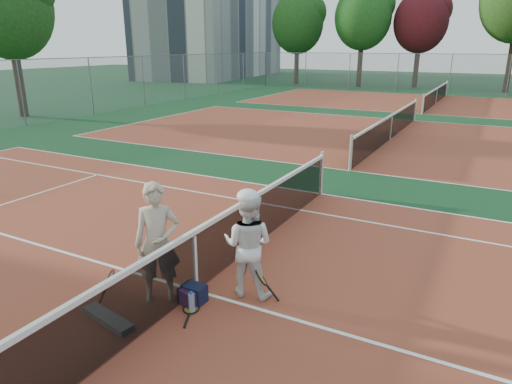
% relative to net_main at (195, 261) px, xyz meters
% --- Properties ---
extents(ground, '(130.00, 130.00, 0.00)m').
position_rel_net_main_xyz_m(ground, '(0.00, 0.00, -0.51)').
color(ground, '#0F381C').
rests_on(ground, ground).
extents(court_main, '(23.77, 10.97, 0.01)m').
position_rel_net_main_xyz_m(court_main, '(0.00, 0.00, -0.51)').
color(court_main, brown).
rests_on(court_main, ground).
extents(court_far_a, '(23.77, 10.97, 0.01)m').
position_rel_net_main_xyz_m(court_far_a, '(0.00, 13.50, -0.51)').
color(court_far_a, brown).
rests_on(court_far_a, ground).
extents(court_far_b, '(23.77, 10.97, 0.01)m').
position_rel_net_main_xyz_m(court_far_b, '(0.00, 27.00, -0.51)').
color(court_far_b, brown).
rests_on(court_far_b, ground).
extents(net_main, '(0.10, 10.98, 1.02)m').
position_rel_net_main_xyz_m(net_main, '(0.00, 0.00, 0.00)').
color(net_main, black).
rests_on(net_main, ground).
extents(net_far_a, '(0.10, 10.98, 1.02)m').
position_rel_net_main_xyz_m(net_far_a, '(0.00, 13.50, 0.00)').
color(net_far_a, black).
rests_on(net_far_a, ground).
extents(net_far_b, '(0.10, 10.98, 1.02)m').
position_rel_net_main_xyz_m(net_far_b, '(0.00, 27.00, 0.00)').
color(net_far_b, black).
rests_on(net_far_b, ground).
extents(fence_back, '(32.00, 0.06, 3.00)m').
position_rel_net_main_xyz_m(fence_back, '(0.00, 34.00, 0.99)').
color(fence_back, slate).
rests_on(fence_back, ground).
extents(apartment_block, '(12.96, 23.18, 15.00)m').
position_rel_net_main_xyz_m(apartment_block, '(-28.00, 44.00, 6.99)').
color(apartment_block, beige).
rests_on(apartment_block, ground).
extents(player_a, '(0.79, 0.73, 1.80)m').
position_rel_net_main_xyz_m(player_a, '(-0.35, -0.41, 0.39)').
color(player_a, '#B7A48D').
rests_on(player_a, ground).
extents(player_b, '(0.86, 0.72, 1.60)m').
position_rel_net_main_xyz_m(player_b, '(0.73, 0.33, 0.29)').
color(player_b, silver).
rests_on(player_b, ground).
extents(racket_red, '(0.40, 0.40, 0.55)m').
position_rel_net_main_xyz_m(racket_red, '(-0.85, -0.90, -0.24)').
color(racket_red, maroon).
rests_on(racket_red, ground).
extents(racket_black_held, '(0.45, 0.42, 0.52)m').
position_rel_net_main_xyz_m(racket_black_held, '(1.02, 0.19, -0.25)').
color(racket_black_held, black).
rests_on(racket_black_held, ground).
extents(racket_spare, '(0.49, 0.66, 0.03)m').
position_rel_net_main_xyz_m(racket_spare, '(0.23, -0.46, -0.49)').
color(racket_spare, black).
rests_on(racket_spare, ground).
extents(sports_bag_navy, '(0.35, 0.25, 0.27)m').
position_rel_net_main_xyz_m(sports_bag_navy, '(0.15, -0.26, -0.37)').
color(sports_bag_navy, black).
rests_on(sports_bag_navy, ground).
extents(sports_bag_purple, '(0.34, 0.27, 0.24)m').
position_rel_net_main_xyz_m(sports_bag_purple, '(0.13, -0.37, -0.39)').
color(sports_bag_purple, black).
rests_on(sports_bag_purple, ground).
extents(net_cover_canvas, '(0.94, 0.39, 0.10)m').
position_rel_net_main_xyz_m(net_cover_canvas, '(-0.59, -1.25, -0.46)').
color(net_cover_canvas, '#66625C').
rests_on(net_cover_canvas, ground).
extents(water_bottle, '(0.09, 0.09, 0.30)m').
position_rel_net_main_xyz_m(water_bottle, '(0.29, -0.52, -0.36)').
color(water_bottle, silver).
rests_on(water_bottle, ground).
extents(tree_back_0, '(4.88, 4.88, 8.40)m').
position_rel_net_main_xyz_m(tree_back_0, '(-14.33, 37.40, 5.07)').
color(tree_back_0, '#382314').
rests_on(tree_back_0, ground).
extents(tree_back_1, '(4.96, 4.96, 8.86)m').
position_rel_net_main_xyz_m(tree_back_1, '(-8.04, 37.22, 5.48)').
color(tree_back_1, '#382314').
rests_on(tree_back_1, ground).
extents(tree_back_maroon, '(4.59, 4.59, 8.21)m').
position_rel_net_main_xyz_m(tree_back_maroon, '(-3.31, 38.52, 5.03)').
color(tree_back_maroon, '#382314').
rests_on(tree_back_maroon, ground).
extents(tree_left_1, '(4.33, 4.33, 7.86)m').
position_rel_net_main_xyz_m(tree_left_1, '(-18.64, 10.69, 4.83)').
color(tree_left_1, '#382314').
rests_on(tree_left_1, ground).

